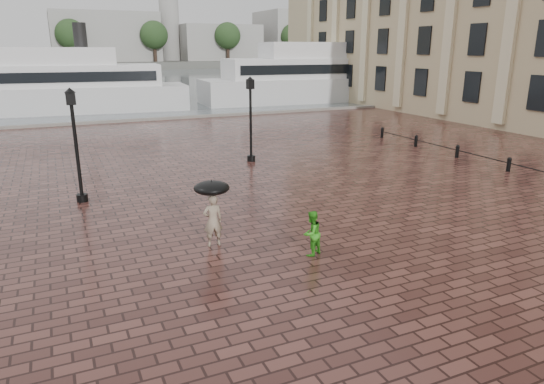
% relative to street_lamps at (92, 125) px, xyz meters
% --- Properties ---
extents(ground, '(300.00, 300.00, 0.00)m').
position_rel_street_lamps_xyz_m(ground, '(5.00, -15.33, -2.33)').
color(ground, '#351C18').
rests_on(ground, ground).
extents(harbour_water, '(240.00, 240.00, 0.00)m').
position_rel_street_lamps_xyz_m(harbour_water, '(5.00, 76.67, -2.33)').
color(harbour_water, '#4B545B').
rests_on(harbour_water, ground).
extents(quay_edge, '(80.00, 0.60, 0.30)m').
position_rel_street_lamps_xyz_m(quay_edge, '(5.00, 16.67, -2.33)').
color(quay_edge, slate).
rests_on(quay_edge, ground).
extents(far_shore, '(300.00, 60.00, 2.00)m').
position_rel_street_lamps_xyz_m(far_shore, '(5.00, 144.67, -1.33)').
color(far_shore, '#4C4C47').
rests_on(far_shore, ground).
extents(distant_skyline, '(102.50, 22.00, 33.00)m').
position_rel_street_lamps_xyz_m(distant_skyline, '(53.14, 134.67, 7.13)').
color(distant_skyline, '#97958F').
rests_on(distant_skyline, ground).
extents(far_trees, '(188.00, 8.00, 13.50)m').
position_rel_street_lamps_xyz_m(far_trees, '(5.00, 122.67, 7.09)').
color(far_trees, '#2D2119').
rests_on(far_trees, ground).
extents(bollard_row, '(0.22, 21.22, 0.73)m').
position_rel_street_lamps_xyz_m(bollard_row, '(19.00, -8.83, -1.93)').
color(bollard_row, black).
rests_on(bollard_row, ground).
extents(street_lamps, '(15.44, 12.44, 4.40)m').
position_rel_street_lamps_xyz_m(street_lamps, '(0.00, 0.00, 0.00)').
color(street_lamps, black).
rests_on(street_lamps, ground).
extents(adult_pedestrian, '(0.63, 0.43, 1.68)m').
position_rel_street_lamps_xyz_m(adult_pedestrian, '(2.48, -11.94, -1.49)').
color(adult_pedestrian, gray).
rests_on(adult_pedestrian, ground).
extents(child_pedestrian, '(0.82, 0.75, 1.38)m').
position_rel_street_lamps_xyz_m(child_pedestrian, '(4.95, -13.82, -1.63)').
color(child_pedestrian, '#329B1C').
rests_on(child_pedestrian, ground).
extents(ferry_near, '(25.60, 8.30, 8.25)m').
position_rel_street_lamps_xyz_m(ferry_near, '(-1.52, 25.81, 0.15)').
color(ferry_near, '#BCBCBC').
rests_on(ferry_near, ground).
extents(ferry_far, '(27.75, 8.09, 9.00)m').
position_rel_street_lamps_xyz_m(ferry_far, '(26.97, 24.79, 0.38)').
color(ferry_far, '#BCBCBC').
rests_on(ferry_far, ground).
extents(umbrella, '(1.10, 1.10, 1.14)m').
position_rel_street_lamps_xyz_m(umbrella, '(2.48, -11.94, -0.43)').
color(umbrella, black).
rests_on(umbrella, ground).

